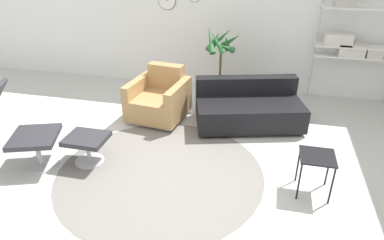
% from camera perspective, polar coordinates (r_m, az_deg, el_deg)
% --- Properties ---
extents(ground_plane, '(12.00, 12.00, 0.00)m').
position_cam_1_polar(ground_plane, '(4.19, -2.91, -8.72)').
color(ground_plane, silver).
extents(wall_back, '(12.00, 0.09, 2.80)m').
position_cam_1_polar(wall_back, '(6.31, 4.34, 17.62)').
color(wall_back, white).
rests_on(wall_back, ground_plane).
extents(round_rug, '(2.49, 2.49, 0.01)m').
position_cam_1_polar(round_rug, '(4.20, -5.31, -8.68)').
color(round_rug, slate).
rests_on(round_rug, ground_plane).
extents(ottoman, '(0.49, 0.42, 0.37)m').
position_cam_1_polar(ottoman, '(4.41, -17.10, -3.68)').
color(ottoman, '#BCBCC1').
rests_on(ottoman, ground_plane).
extents(armchair_red, '(0.90, 0.92, 0.79)m').
position_cam_1_polar(armchair_red, '(5.35, -5.46, 3.27)').
color(armchair_red, silver).
rests_on(armchair_red, ground_plane).
extents(couch_low, '(1.71, 1.22, 0.66)m').
position_cam_1_polar(couch_low, '(5.21, 9.35, 1.83)').
color(couch_low, black).
rests_on(couch_low, ground_plane).
extents(side_table, '(0.37, 0.37, 0.47)m').
position_cam_1_polar(side_table, '(3.89, 20.09, -6.39)').
color(side_table, black).
rests_on(side_table, ground_plane).
extents(potted_plant, '(0.63, 0.62, 1.30)m').
position_cam_1_polar(potted_plant, '(5.81, 4.65, 7.95)').
color(potted_plant, silver).
rests_on(potted_plant, ground_plane).
extents(shelf_unit, '(1.31, 0.28, 1.90)m').
position_cam_1_polar(shelf_unit, '(6.13, 25.21, 12.26)').
color(shelf_unit, '#BCBCC1').
rests_on(shelf_unit, ground_plane).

